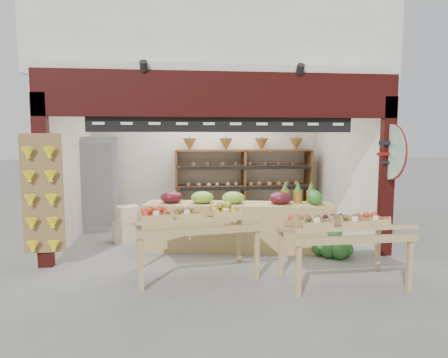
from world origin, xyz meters
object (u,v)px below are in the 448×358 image
back_shelving (244,172)px  refrigerator (100,183)px  cardboard_stack (138,227)px  display_table_right (337,225)px  watermelon_pile (332,246)px  display_table_left (186,218)px  mid_counter (238,224)px

back_shelving → refrigerator: bearing=-172.5°
cardboard_stack → back_shelving: bearing=32.4°
display_table_right → watermelon_pile: display_table_right is taller
display_table_left → display_table_right: display_table_left is taller
refrigerator → cardboard_stack: refrigerator is taller
display_table_left → display_table_right: size_ratio=1.11×
cardboard_stack → watermelon_pile: size_ratio=1.60×
refrigerator → mid_counter: bearing=-42.3°
refrigerator → watermelon_pile: 5.02m
refrigerator → mid_counter: refrigerator is taller
display_table_right → display_table_left: bearing=164.4°
mid_counter → watermelon_pile: 1.66m
cardboard_stack → refrigerator: bearing=130.2°
back_shelving → mid_counter: 2.52m
cardboard_stack → display_table_right: bearing=-42.0°
display_table_left → watermelon_pile: 2.62m
display_table_right → watermelon_pile: size_ratio=2.48×
back_shelving → display_table_right: back_shelving is taller
mid_counter → watermelon_pile: size_ratio=5.09×
display_table_left → mid_counter: bearing=52.1°
display_table_left → display_table_right: 2.12m
cardboard_stack → display_table_right: 4.01m
refrigerator → display_table_right: 5.34m
cardboard_stack → mid_counter: mid_counter is taller
display_table_left → watermelon_pile: bearing=14.2°
refrigerator → mid_counter: 3.40m
refrigerator → display_table_left: (1.80, -3.14, -0.17)m
cardboard_stack → watermelon_pile: bearing=-23.4°
cardboard_stack → display_table_right: (2.95, -2.65, 0.55)m
back_shelving → mid_counter: (-0.49, -2.37, -0.72)m
display_table_right → watermelon_pile: (0.42, 1.19, -0.63)m
refrigerator → cardboard_stack: (0.89, -1.06, -0.75)m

